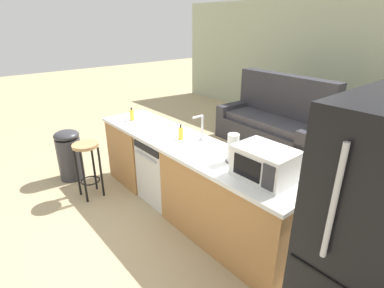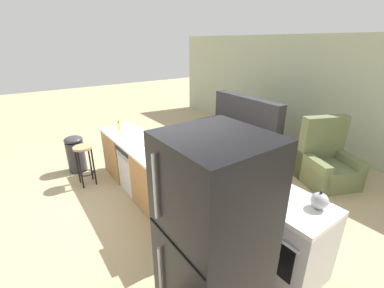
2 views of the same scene
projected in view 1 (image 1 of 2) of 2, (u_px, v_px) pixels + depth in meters
ground_plane at (180, 205)px, 3.78m from camera, size 24.00×24.00×0.00m
wall_back at (366, 70)px, 5.57m from camera, size 10.00×0.06×2.60m
kitchen_counter at (192, 184)px, 3.45m from camera, size 2.94×0.66×0.90m
dishwasher at (167, 169)px, 3.79m from camera, size 0.58×0.61×0.84m
microwave at (265, 163)px, 2.53m from camera, size 0.50×0.37×0.28m
sink_faucet at (201, 129)px, 3.35m from camera, size 0.07×0.18×0.30m
paper_towel_roll at (233, 148)px, 2.84m from camera, size 0.14×0.14×0.28m
soap_bottle at (181, 133)px, 3.40m from camera, size 0.06×0.06×0.18m
dish_soap_bottle at (132, 115)px, 4.05m from camera, size 0.06×0.06×0.18m
bar_stool at (87, 159)px, 3.79m from camera, size 0.32×0.32×0.74m
trash_bin at (69, 154)px, 4.30m from camera, size 0.35×0.35×0.74m
couch at (275, 124)px, 5.49m from camera, size 2.05×1.01×1.27m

